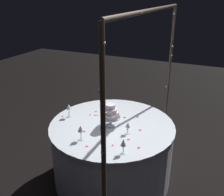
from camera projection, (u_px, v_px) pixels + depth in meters
The scene contains 22 objects.
ground_plane at pixel (112, 176), 3.17m from camera, with size 12.00×12.00×0.00m, color black.
decorative_arch at pixel (148, 80), 2.49m from camera, with size 2.09×0.06×2.04m.
main_table at pixel (112, 151), 3.02m from camera, with size 1.44×1.44×0.76m.
tiered_cake at pixel (111, 113), 2.78m from camera, with size 0.22×0.22×0.27m.
wine_glass_0 at pixel (128, 126), 2.65m from camera, with size 0.06×0.06×0.13m.
wine_glass_1 at pixel (81, 129), 2.52m from camera, with size 0.06×0.06×0.16m.
wine_glass_2 at pixel (123, 143), 2.31m from camera, with size 0.06×0.06×0.16m.
wine_glass_3 at pixel (69, 107), 3.00m from camera, with size 0.07×0.07×0.17m.
rose_petal_0 at pixel (139, 148), 2.43m from camera, with size 0.03×0.02×0.00m, color #E02D47.
rose_petal_1 at pixel (140, 130), 2.74m from camera, with size 0.04×0.03×0.00m, color #E02D47.
rose_petal_2 at pixel (128, 139), 2.57m from camera, with size 0.03×0.02×0.00m, color #E02D47.
rose_petal_3 at pixel (138, 117), 3.03m from camera, with size 0.03×0.02×0.00m, color #E02D47.
rose_petal_4 at pixel (90, 115), 3.09m from camera, with size 0.03×0.02×0.00m, color #E02D47.
rose_petal_5 at pixel (96, 111), 3.18m from camera, with size 0.03×0.02×0.00m, color #E02D47.
rose_petal_6 at pixel (84, 131), 2.72m from camera, with size 0.04×0.03×0.00m, color #E02D47.
rose_petal_7 at pixel (127, 129), 2.76m from camera, with size 0.04×0.03×0.00m, color #E02D47.
rose_petal_8 at pixel (98, 115), 3.08m from camera, with size 0.03×0.02×0.00m, color #E02D47.
rose_petal_9 at pixel (125, 117), 3.03m from camera, with size 0.04×0.03×0.00m, color #E02D47.
rose_petal_10 at pixel (113, 145), 2.47m from camera, with size 0.03×0.02×0.00m, color #E02D47.
rose_petal_11 at pixel (95, 115), 3.08m from camera, with size 0.03×0.02×0.00m, color #E02D47.
rose_petal_12 at pixel (87, 146), 2.45m from camera, with size 0.03×0.02×0.00m, color #E02D47.
rose_petal_13 at pixel (62, 116), 3.05m from camera, with size 0.03×0.02×0.00m, color #E02D47.
Camera 1 is at (2.30, 1.05, 2.16)m, focal length 39.87 mm.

